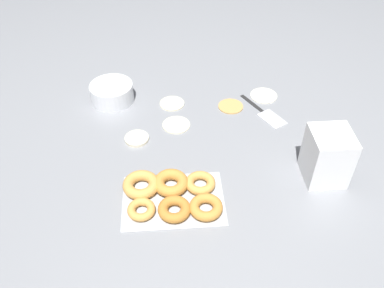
% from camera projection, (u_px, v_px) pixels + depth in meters
% --- Properties ---
extents(ground_plane, '(3.00, 3.00, 0.00)m').
position_uv_depth(ground_plane, '(211.00, 137.00, 1.40)').
color(ground_plane, gray).
extents(pancake_0, '(0.09, 0.09, 0.01)m').
position_uv_depth(pancake_0, '(172.00, 103.00, 1.54)').
color(pancake_0, beige).
rests_on(pancake_0, ground_plane).
extents(pancake_1, '(0.09, 0.09, 0.01)m').
position_uv_depth(pancake_1, '(231.00, 106.00, 1.52)').
color(pancake_1, tan).
rests_on(pancake_1, ground_plane).
extents(pancake_2, '(0.10, 0.10, 0.01)m').
position_uv_depth(pancake_2, '(176.00, 124.00, 1.44)').
color(pancake_2, beige).
rests_on(pancake_2, ground_plane).
extents(pancake_3, '(0.10, 0.10, 0.01)m').
position_uv_depth(pancake_3, '(264.00, 95.00, 1.58)').
color(pancake_3, silver).
rests_on(pancake_3, ground_plane).
extents(pancake_4, '(0.08, 0.08, 0.01)m').
position_uv_depth(pancake_4, '(137.00, 139.00, 1.39)').
color(pancake_4, beige).
rests_on(pancake_4, ground_plane).
extents(donut_tray, '(0.30, 0.21, 0.04)m').
position_uv_depth(donut_tray, '(171.00, 195.00, 1.18)').
color(donut_tray, '#ADAFB5').
rests_on(donut_tray, ground_plane).
extents(batter_bowl, '(0.16, 0.16, 0.07)m').
position_uv_depth(batter_bowl, '(112.00, 93.00, 1.53)').
color(batter_bowl, white).
rests_on(batter_bowl, ground_plane).
extents(container_stack, '(0.12, 0.13, 0.17)m').
position_uv_depth(container_stack, '(327.00, 156.00, 1.21)').
color(container_stack, white).
rests_on(container_stack, ground_plane).
extents(spatula, '(0.14, 0.22, 0.01)m').
position_uv_depth(spatula, '(268.00, 115.00, 1.49)').
color(spatula, black).
rests_on(spatula, ground_plane).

